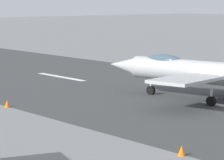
# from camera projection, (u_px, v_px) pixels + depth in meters

# --- Properties ---
(fighter_jet) EXTENTS (17.92, 13.84, 5.58)m
(fighter_jet) POSITION_uv_depth(u_px,v_px,m) (202.00, 71.00, 48.36)
(fighter_jet) COLOR #ACAEB0
(fighter_jet) RESTS_ON ground
(crew_person) EXTENTS (0.66, 0.42, 1.67)m
(crew_person) POSITION_uv_depth(u_px,v_px,m) (152.00, 65.00, 66.63)
(crew_person) COLOR #1E2338
(crew_person) RESTS_ON ground
(marker_cone_near) EXTENTS (0.44, 0.44, 0.55)m
(marker_cone_near) POSITION_uv_depth(u_px,v_px,m) (182.00, 151.00, 31.73)
(marker_cone_near) COLOR orange
(marker_cone_near) RESTS_ON ground
(marker_cone_mid) EXTENTS (0.44, 0.44, 0.55)m
(marker_cone_mid) POSITION_uv_depth(u_px,v_px,m) (7.00, 104.00, 45.75)
(marker_cone_mid) COLOR orange
(marker_cone_mid) RESTS_ON ground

